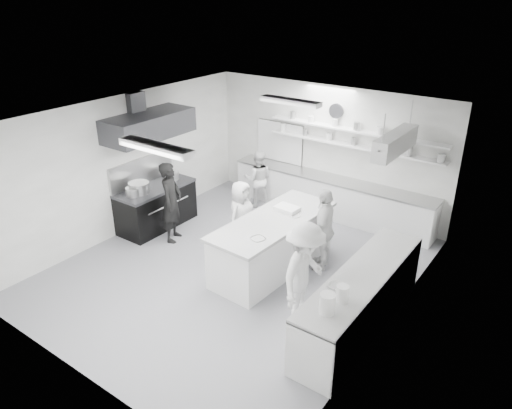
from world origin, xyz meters
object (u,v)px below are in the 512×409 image
Objects in this scene: cook_back at (258,179)px; cook_stove at (171,202)px; prep_island at (273,245)px; stove at (157,207)px; right_counter at (361,301)px; back_counter at (329,197)px.

cook_stove is at bearing 45.65° from cook_back.
prep_island is 1.54× the size of cook_stove.
stove is 5.28m from right_counter.
cook_stove is 2.53m from cook_back.
stove is 4.03m from back_counter.
stove is at bearing 173.48° from right_counter.
cook_back reaches higher than back_counter.
right_counter is at bearing -55.35° from back_counter.
right_counter is 2.33× the size of cook_back.
back_counter is at bearing 164.82° from cook_back.
back_counter is at bearing 124.65° from right_counter.
prep_island is (-2.11, 0.65, 0.03)m from right_counter.
back_counter is at bearing -59.90° from cook_stove.
back_counter is 1.85× the size of prep_island.
right_counter is 4.52m from cook_stove.
cook_stove is 1.24× the size of cook_back.
cook_back reaches higher than right_counter.
cook_back is (1.22, 2.24, 0.26)m from stove.
prep_island is at bearing 162.94° from right_counter.
stove is 1.03× the size of cook_stove.
stove is 0.36× the size of back_counter.
stove is at bearing -176.22° from prep_island.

